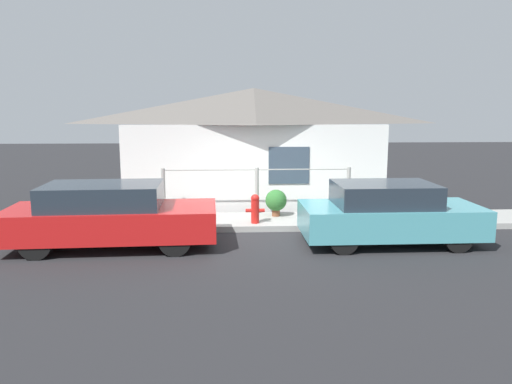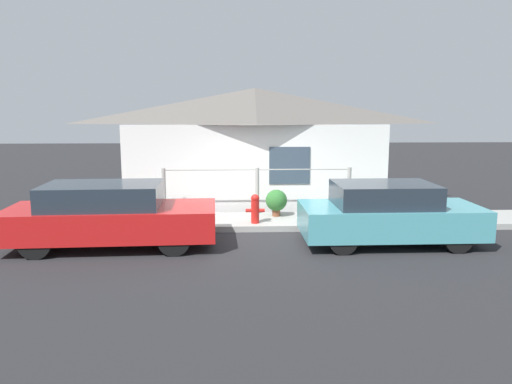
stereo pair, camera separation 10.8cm
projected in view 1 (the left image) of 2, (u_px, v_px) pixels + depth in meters
The scene contains 8 objects.
ground_plane at pixel (260, 232), 11.59m from camera, with size 60.00×60.00×0.00m, color #262628.
sidewalk at pixel (258, 221), 12.38m from camera, with size 24.00×1.62×0.14m.
house at pixel (254, 113), 14.13m from camera, with size 7.59×2.23×3.41m.
fence at pixel (257, 188), 12.90m from camera, with size 4.90×0.10×1.20m.
car_left at pixel (110, 215), 10.24m from camera, with size 4.30×1.86×1.33m.
car_right at pixel (389, 214), 10.53m from camera, with size 3.74×1.71×1.30m.
fire_hydrant at pixel (255, 208), 11.84m from camera, with size 0.46×0.20×0.70m.
potted_plant_near_hydrant at pixel (276, 201), 12.61m from camera, with size 0.54×0.54×0.68m.
Camera 1 is at (-0.67, -11.25, 2.85)m, focal length 35.00 mm.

